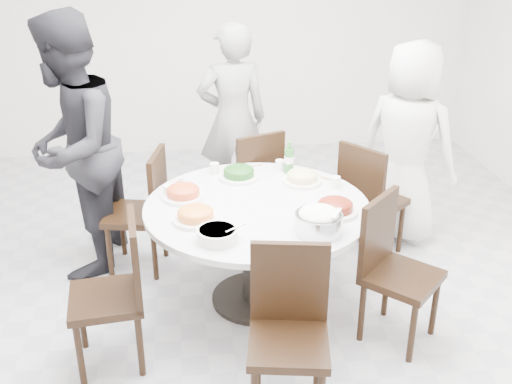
{
  "coord_description": "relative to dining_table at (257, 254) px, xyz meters",
  "views": [
    {
      "loc": [
        -0.24,
        -3.64,
        2.48
      ],
      "look_at": [
        0.21,
        -0.05,
        0.82
      ],
      "focal_mm": 42.0,
      "sensor_mm": 36.0,
      "label": 1
    }
  ],
  "objects": [
    {
      "name": "floor",
      "position": [
        -0.21,
        0.1,
        -0.38
      ],
      "size": [
        6.0,
        6.0,
        0.01
      ],
      "primitive_type": "cube",
      "color": "#B2B2B7",
      "rests_on": "ground"
    },
    {
      "name": "wall_back",
      "position": [
        -0.21,
        3.1,
        1.02
      ],
      "size": [
        6.0,
        0.01,
        2.8
      ],
      "primitive_type": "cube",
      "color": "white",
      "rests_on": "ground"
    },
    {
      "name": "dining_table",
      "position": [
        0.0,
        0.0,
        0.0
      ],
      "size": [
        1.5,
        1.5,
        0.75
      ],
      "primitive_type": "cylinder",
      "color": "silver",
      "rests_on": "floor"
    },
    {
      "name": "chair_ne",
      "position": [
        0.99,
        0.56,
        0.1
      ],
      "size": [
        0.59,
        0.59,
        0.95
      ],
      "primitive_type": "cube",
      "rotation": [
        0.0,
        0.0,
        2.22
      ],
      "color": "black",
      "rests_on": "floor"
    },
    {
      "name": "chair_n",
      "position": [
        0.06,
        0.99,
        0.1
      ],
      "size": [
        0.55,
        0.55,
        0.95
      ],
      "primitive_type": "cube",
      "rotation": [
        0.0,
        0.0,
        3.53
      ],
      "color": "black",
      "rests_on": "floor"
    },
    {
      "name": "chair_nw",
      "position": [
        -0.85,
        0.56,
        0.1
      ],
      "size": [
        0.5,
        0.5,
        0.95
      ],
      "primitive_type": "cube",
      "rotation": [
        0.0,
        0.0,
        4.51
      ],
      "color": "black",
      "rests_on": "floor"
    },
    {
      "name": "chair_sw",
      "position": [
        -0.96,
        -0.53,
        0.1
      ],
      "size": [
        0.46,
        0.46,
        0.95
      ],
      "primitive_type": "cube",
      "rotation": [
        0.0,
        0.0,
        4.82
      ],
      "color": "black",
      "rests_on": "floor"
    },
    {
      "name": "chair_s",
      "position": [
        0.03,
        -1.06,
        0.1
      ],
      "size": [
        0.49,
        0.49,
        0.95
      ],
      "primitive_type": "cube",
      "rotation": [
        0.0,
        0.0,
        6.11
      ],
      "color": "black",
      "rests_on": "floor"
    },
    {
      "name": "chair_se",
      "position": [
        0.84,
        -0.52,
        0.1
      ],
      "size": [
        0.59,
        0.59,
        0.95
      ],
      "primitive_type": "cube",
      "rotation": [
        0.0,
        0.0,
        7.08
      ],
      "color": "black",
      "rests_on": "floor"
    },
    {
      "name": "diner_right",
      "position": [
        1.32,
        0.81,
        0.45
      ],
      "size": [
        0.95,
        0.94,
        1.65
      ],
      "primitive_type": "imported",
      "rotation": [
        0.0,
        0.0,
        2.39
      ],
      "color": "silver",
      "rests_on": "floor"
    },
    {
      "name": "diner_middle",
      "position": [
        -0.03,
        1.51,
        0.48
      ],
      "size": [
        0.66,
        0.47,
        1.71
      ],
      "primitive_type": "imported",
      "rotation": [
        0.0,
        0.0,
        3.24
      ],
      "color": "black",
      "rests_on": "floor"
    },
    {
      "name": "diner_left",
      "position": [
        -1.26,
        0.64,
        0.59
      ],
      "size": [
        0.89,
        1.06,
        1.94
      ],
      "primitive_type": "imported",
      "rotation": [
        0.0,
        0.0,
        4.54
      ],
      "color": "black",
      "rests_on": "floor"
    },
    {
      "name": "dish_greens",
      "position": [
        -0.08,
        0.45,
        0.41
      ],
      "size": [
        0.29,
        0.29,
        0.07
      ],
      "primitive_type": "cylinder",
      "color": "white",
      "rests_on": "dining_table"
    },
    {
      "name": "dish_pale",
      "position": [
        0.36,
        0.32,
        0.41
      ],
      "size": [
        0.28,
        0.28,
        0.08
      ],
      "primitive_type": "cylinder",
      "color": "white",
      "rests_on": "dining_table"
    },
    {
      "name": "dish_orange",
      "position": [
        -0.48,
        0.16,
        0.41
      ],
      "size": [
        0.29,
        0.29,
        0.08
      ],
      "primitive_type": "cylinder",
      "color": "white",
      "rests_on": "dining_table"
    },
    {
      "name": "dish_redbrown",
      "position": [
        0.48,
        -0.18,
        0.41
      ],
      "size": [
        0.29,
        0.29,
        0.07
      ],
      "primitive_type": "cylinder",
      "color": "white",
      "rests_on": "dining_table"
    },
    {
      "name": "dish_tofu",
      "position": [
        -0.41,
        -0.18,
        0.41
      ],
      "size": [
        0.29,
        0.29,
        0.08
      ],
      "primitive_type": "cylinder",
      "color": "white",
      "rests_on": "dining_table"
    },
    {
      "name": "rice_bowl",
      "position": [
        0.32,
        -0.43,
        0.44
      ],
      "size": [
        0.29,
        0.29,
        0.12
      ],
      "primitive_type": "cylinder",
      "color": "silver",
      "rests_on": "dining_table"
    },
    {
      "name": "soup_bowl",
      "position": [
        -0.29,
        -0.45,
        0.41
      ],
      "size": [
        0.24,
        0.24,
        0.07
      ],
      "primitive_type": "cylinder",
      "color": "white",
      "rests_on": "dining_table"
    },
    {
      "name": "beverage_bottle",
      "position": [
        0.3,
        0.52,
        0.5
      ],
      "size": [
        0.07,
        0.07,
        0.24
      ],
      "primitive_type": "cylinder",
      "color": "#2C6C2B",
      "rests_on": "dining_table"
    },
    {
      "name": "tea_cups",
      "position": [
        0.01,
        0.59,
        0.42
      ],
      "size": [
        0.07,
        0.07,
        0.08
      ],
      "primitive_type": "cylinder",
      "color": "white",
      "rests_on": "dining_table"
    },
    {
      "name": "chopsticks",
      "position": [
        0.02,
        0.69,
        0.38
      ],
      "size": [
        0.24,
        0.04,
        0.01
      ],
      "primitive_type": null,
      "color": "tan",
      "rests_on": "dining_table"
    }
  ]
}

